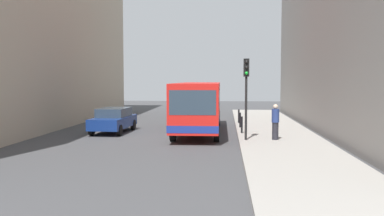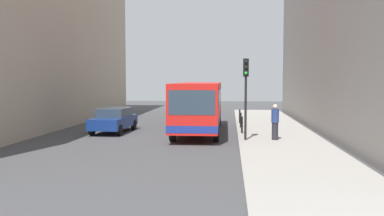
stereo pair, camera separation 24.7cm
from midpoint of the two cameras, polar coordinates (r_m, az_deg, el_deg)
name	(u,v)px [view 1 (the left image)]	position (r m, az deg, el deg)	size (l,w,h in m)	color
ground_plane	(180,138)	(23.50, -1.96, -3.99)	(80.00, 80.00, 0.00)	#424244
sidewalk	(279,137)	(23.50, 11.27, -3.88)	(4.40, 40.00, 0.15)	#9E9991
building_left	(12,7)	(30.97, -23.26, 12.41)	(7.00, 32.00, 15.96)	#B2A38C
building_right	(373,17)	(28.79, 22.88, 11.18)	(7.00, 32.00, 14.06)	gray
bus	(199,104)	(25.85, 0.65, 0.57)	(2.62, 11.04, 3.00)	red
car_beside_bus	(114,120)	(26.14, -10.76, -1.54)	(2.02, 4.47, 1.48)	navy
traffic_light	(246,83)	(21.47, 6.98, 3.29)	(0.28, 0.33, 4.10)	black
bollard_near	(242,125)	(24.37, 6.43, -2.25)	(0.11, 0.11, 0.95)	black
bollard_mid	(240,120)	(27.24, 6.23, -1.61)	(0.11, 0.11, 0.95)	black
bollard_far	(239,116)	(30.11, 6.07, -1.09)	(0.11, 0.11, 0.95)	black
pedestrian_near_signal	(275,122)	(21.90, 10.83, -1.84)	(0.38, 0.38, 1.81)	#26262D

